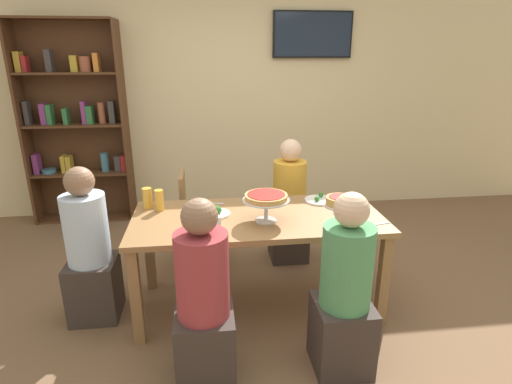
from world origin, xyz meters
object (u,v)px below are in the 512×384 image
at_px(personal_pizza_stand, 340,205).
at_px(beer_glass_amber_spare, 159,200).
at_px(salad_plate_far_diner, 216,212).
at_px(bookshelf, 76,123).
at_px(diner_near_right, 344,298).
at_px(cutlery_fork_far, 212,203).
at_px(chair_far_left, 196,214).
at_px(water_glass_clear_near, 216,224).
at_px(dining_table, 258,227).
at_px(diner_head_west, 90,256).
at_px(diner_far_right, 289,209).
at_px(cutlery_fork_near, 379,224).
at_px(salad_plate_near_diner, 319,200).
at_px(beer_glass_amber_short, 346,212).
at_px(television, 313,35).
at_px(beer_glass_amber_tall, 147,198).
at_px(cutlery_knife_near, 276,200).
at_px(diner_near_left, 204,307).
at_px(deep_dish_pizza_stand, 266,199).

relative_size(personal_pizza_stand, beer_glass_amber_spare, 1.56).
bearing_deg(personal_pizza_stand, salad_plate_far_diner, 153.16).
distance_m(bookshelf, diner_near_right, 3.58).
bearing_deg(cutlery_fork_far, chair_far_left, -62.47).
height_order(salad_plate_far_diner, water_glass_clear_near, water_glass_clear_near).
xyz_separation_m(dining_table, chair_far_left, (-0.47, 0.73, -0.17)).
height_order(diner_head_west, salad_plate_far_diner, diner_head_west).
bearing_deg(diner_far_right, cutlery_fork_near, 23.31).
bearing_deg(cutlery_fork_near, bookshelf, 126.39).
distance_m(cutlery_fork_near, cutlery_fork_far, 1.26).
bearing_deg(chair_far_left, diner_near_right, 31.42).
xyz_separation_m(chair_far_left, water_glass_clear_near, (0.16, -0.99, 0.31)).
bearing_deg(salad_plate_near_diner, water_glass_clear_near, -148.93).
distance_m(dining_table, beer_glass_amber_short, 0.65).
bearing_deg(salad_plate_near_diner, television, 78.88).
xyz_separation_m(personal_pizza_stand, water_glass_clear_near, (-0.80, 0.09, -0.13)).
distance_m(dining_table, diner_far_right, 0.84).
distance_m(beer_glass_amber_spare, water_glass_clear_near, 0.61).
xyz_separation_m(diner_far_right, diner_head_west, (-1.59, -0.73, 0.00)).
distance_m(beer_glass_amber_tall, cutlery_knife_near, 1.00).
height_order(diner_far_right, diner_near_left, same).
bearing_deg(deep_dish_pizza_stand, television, 68.99).
relative_size(chair_far_left, beer_glass_amber_tall, 5.48).
xyz_separation_m(television, cutlery_fork_near, (-0.08, -2.37, -1.32)).
height_order(beer_glass_amber_tall, cutlery_fork_near, beer_glass_amber_tall).
relative_size(television, diner_far_right, 0.79).
relative_size(diner_near_left, chair_far_left, 1.32).
xyz_separation_m(diner_near_left, water_glass_clear_near, (0.09, 0.47, 0.31)).
distance_m(dining_table, beer_glass_amber_spare, 0.77).
relative_size(diner_far_right, diner_near_left, 1.00).
bearing_deg(chair_far_left, cutlery_fork_near, 52.20).
xyz_separation_m(diner_near_right, personal_pizza_stand, (0.07, 0.39, 0.44)).
distance_m(personal_pizza_stand, beer_glass_amber_tall, 1.44).
distance_m(diner_far_right, personal_pizza_stand, 1.16).
xyz_separation_m(diner_near_left, beer_glass_amber_tall, (-0.41, 0.99, 0.33)).
distance_m(chair_far_left, salad_plate_far_diner, 0.75).
relative_size(television, water_glass_clear_near, 8.02).
height_order(bookshelf, television, television).
distance_m(diner_far_right, diner_near_left, 1.65).
relative_size(cutlery_knife_near, cutlery_fork_far, 1.00).
bearing_deg(personal_pizza_stand, deep_dish_pizza_stand, 151.98).
xyz_separation_m(cutlery_knife_near, cutlery_fork_far, (-0.51, -0.01, 0.00)).
height_order(television, beer_glass_amber_short, television).
bearing_deg(deep_dish_pizza_stand, dining_table, 113.18).
height_order(diner_far_right, chair_far_left, diner_far_right).
relative_size(diner_near_right, deep_dish_pizza_stand, 3.51).
height_order(bookshelf, diner_near_left, bookshelf).
height_order(diner_head_west, personal_pizza_stand, diner_head_west).
height_order(beer_glass_amber_short, cutlery_fork_near, beer_glass_amber_short).
bearing_deg(diner_far_right, beer_glass_amber_spare, -64.53).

